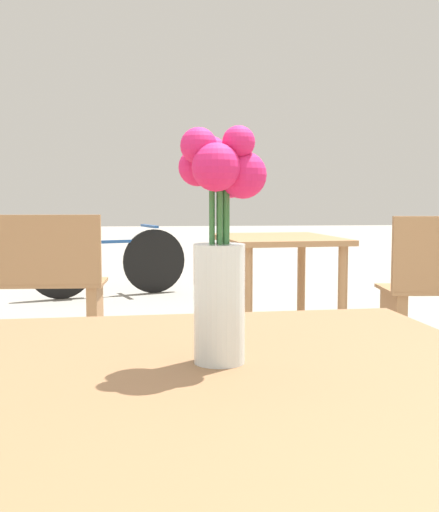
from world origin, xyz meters
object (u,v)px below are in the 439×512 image
object	(u,v)px
flower_vase	(220,234)
bicycle	(109,261)
table_front	(224,439)
table_back	(278,259)

from	to	relation	value
flower_vase	bicycle	xyz separation A→B (m)	(-0.54, 5.28, -0.56)
table_front	table_back	xyz separation A→B (m)	(0.59, 2.70, -0.02)
flower_vase	bicycle	world-z (taller)	flower_vase
table_back	bicycle	world-z (taller)	bicycle
table_front	table_back	world-z (taller)	table_back
table_front	table_back	bearing A→B (deg)	77.59
flower_vase	table_back	world-z (taller)	flower_vase
table_back	bicycle	size ratio (longest dim) A/B	0.58
table_front	flower_vase	bearing A→B (deg)	89.23
flower_vase	bicycle	distance (m)	5.33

